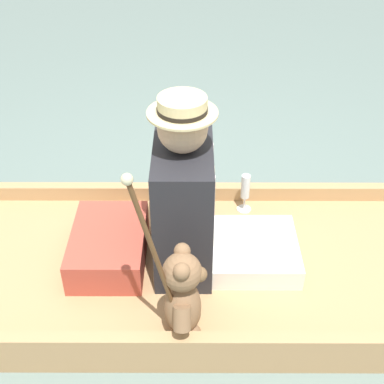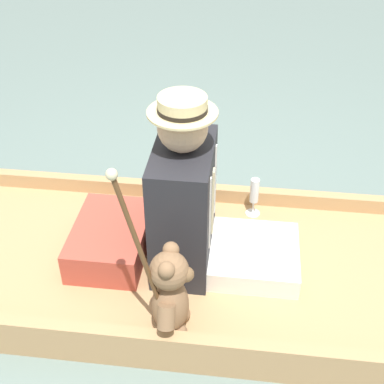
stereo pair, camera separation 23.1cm
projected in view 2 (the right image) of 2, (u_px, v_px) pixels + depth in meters
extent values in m
plane|color=slate|center=(195.00, 278.00, 2.71)|extent=(16.00, 16.00, 0.00)
cube|color=tan|center=(195.00, 270.00, 2.67)|extent=(1.12, 2.61, 0.11)
cube|color=tan|center=(206.00, 192.00, 3.04)|extent=(0.06, 2.61, 0.09)
cube|color=tan|center=(180.00, 343.00, 2.19)|extent=(0.06, 2.61, 0.09)
cube|color=#B24738|center=(111.00, 239.00, 2.65)|extent=(0.50, 0.35, 0.17)
cube|color=white|center=(254.00, 256.00, 2.59)|extent=(0.42, 0.42, 0.11)
cube|color=#232328|center=(184.00, 208.00, 2.47)|extent=(0.47, 0.26, 0.64)
cube|color=beige|center=(213.00, 202.00, 2.43)|extent=(0.04, 0.01, 0.35)
cube|color=white|center=(215.00, 180.00, 2.51)|extent=(0.02, 0.01, 0.38)
cube|color=white|center=(210.00, 214.00, 2.31)|extent=(0.02, 0.01, 0.38)
sphere|color=tan|center=(183.00, 127.00, 2.22)|extent=(0.22, 0.22, 0.22)
cylinder|color=beige|center=(182.00, 112.00, 2.18)|extent=(0.30, 0.30, 0.01)
cylinder|color=beige|center=(182.00, 104.00, 2.16)|extent=(0.20, 0.20, 0.06)
cylinder|color=black|center=(182.00, 109.00, 2.17)|extent=(0.21, 0.21, 0.02)
ellipsoid|color=#846042|center=(170.00, 306.00, 2.23)|extent=(0.19, 0.16, 0.28)
sphere|color=#846042|center=(169.00, 271.00, 2.11)|extent=(0.16, 0.16, 0.16)
sphere|color=brown|center=(186.00, 274.00, 2.11)|extent=(0.06, 0.06, 0.06)
sphere|color=#846042|center=(171.00, 250.00, 2.12)|extent=(0.07, 0.07, 0.07)
sphere|color=#846042|center=(166.00, 270.00, 2.03)|extent=(0.07, 0.07, 0.07)
cylinder|color=#846042|center=(174.00, 280.00, 2.28)|extent=(0.11, 0.07, 0.12)
cylinder|color=#846042|center=(166.00, 316.00, 2.12)|extent=(0.11, 0.07, 0.12)
sphere|color=#846042|center=(182.00, 314.00, 2.33)|extent=(0.08, 0.08, 0.08)
sphere|color=#846042|center=(178.00, 332.00, 2.25)|extent=(0.08, 0.08, 0.08)
cylinder|color=silver|center=(253.00, 213.00, 2.95)|extent=(0.08, 0.08, 0.01)
cylinder|color=silver|center=(253.00, 207.00, 2.92)|extent=(0.01, 0.01, 0.08)
cylinder|color=silver|center=(255.00, 190.00, 2.85)|extent=(0.05, 0.05, 0.14)
cylinder|color=brown|center=(145.00, 264.00, 2.04)|extent=(0.02, 0.21, 0.82)
sphere|color=beige|center=(112.00, 174.00, 1.81)|extent=(0.04, 0.04, 0.04)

